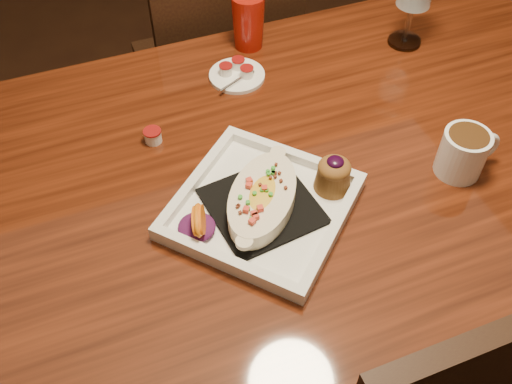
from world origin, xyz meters
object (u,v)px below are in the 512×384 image
object	(u,v)px
chair_far	(220,68)
plate	(269,200)
table	(314,183)
saucer	(237,74)
red_tumbler	(248,21)
coffee_mug	(464,151)

from	to	relation	value
chair_far	plate	world-z (taller)	chair_far
table	plate	world-z (taller)	plate
chair_far	plate	xyz separation A→B (m)	(-0.15, -0.73, 0.27)
saucer	red_tumbler	distance (m)	0.14
saucer	chair_far	bearing A→B (deg)	78.80
coffee_mug	chair_far	bearing A→B (deg)	107.28
saucer	red_tumbler	xyz separation A→B (m)	(0.07, 0.10, 0.05)
table	saucer	bearing A→B (deg)	104.53
table	saucer	xyz separation A→B (m)	(-0.07, 0.27, 0.11)
chair_far	saucer	xyz separation A→B (m)	(-0.07, -0.36, 0.25)
chair_far	table	bearing A→B (deg)	90.00
coffee_mug	red_tumbler	bearing A→B (deg)	114.68
chair_far	coffee_mug	distance (m)	0.86
table	coffee_mug	bearing A→B (deg)	-32.87
plate	chair_far	bearing A→B (deg)	36.78
table	red_tumbler	size ratio (longest dim) A/B	11.65
red_tumbler	coffee_mug	bearing A→B (deg)	-66.45
table	coffee_mug	size ratio (longest dim) A/B	12.26
red_tumbler	saucer	bearing A→B (deg)	-122.86
plate	coffee_mug	distance (m)	0.37
table	coffee_mug	world-z (taller)	coffee_mug
chair_far	red_tumbler	distance (m)	0.40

